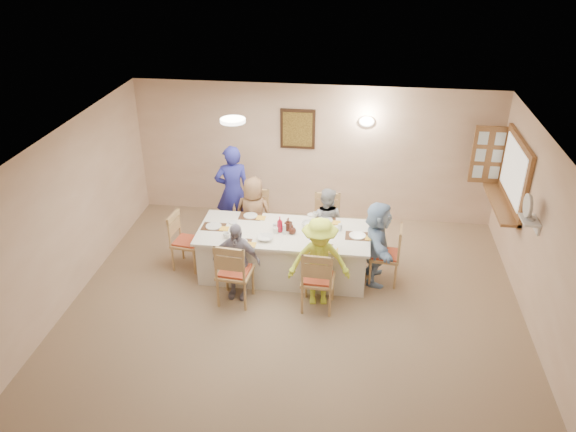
# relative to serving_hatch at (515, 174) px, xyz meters

# --- Properties ---
(ground) EXTENTS (7.00, 7.00, 0.00)m
(ground) POSITION_rel_serving_hatch_xyz_m (-3.21, -2.40, -1.50)
(ground) COLOR #A07D5E
(room_walls) EXTENTS (7.00, 7.00, 7.00)m
(room_walls) POSITION_rel_serving_hatch_xyz_m (-3.21, -2.40, 0.01)
(room_walls) COLOR #D1A98A
(room_walls) RESTS_ON ground
(wall_picture) EXTENTS (0.62, 0.05, 0.72)m
(wall_picture) POSITION_rel_serving_hatch_xyz_m (-3.51, 1.06, 0.20)
(wall_picture) COLOR black
(wall_picture) RESTS_ON room_walls
(wall_sconce) EXTENTS (0.26, 0.09, 0.18)m
(wall_sconce) POSITION_rel_serving_hatch_xyz_m (-2.31, 1.04, 0.40)
(wall_sconce) COLOR white
(wall_sconce) RESTS_ON room_walls
(ceiling_light) EXTENTS (0.36, 0.36, 0.05)m
(ceiling_light) POSITION_rel_serving_hatch_xyz_m (-4.21, -0.90, 0.97)
(ceiling_light) COLOR white
(ceiling_light) RESTS_ON room_walls
(serving_hatch) EXTENTS (0.06, 1.50, 1.15)m
(serving_hatch) POSITION_rel_serving_hatch_xyz_m (0.00, 0.00, 0.00)
(serving_hatch) COLOR #915E35
(serving_hatch) RESTS_ON room_walls
(hatch_sill) EXTENTS (0.30, 1.50, 0.05)m
(hatch_sill) POSITION_rel_serving_hatch_xyz_m (-0.12, 0.00, -0.53)
(hatch_sill) COLOR #915E35
(hatch_sill) RESTS_ON room_walls
(shutter_door) EXTENTS (0.55, 0.04, 1.00)m
(shutter_door) POSITION_rel_serving_hatch_xyz_m (-0.26, 0.76, 0.00)
(shutter_door) COLOR #915E35
(shutter_door) RESTS_ON room_walls
(fan_shelf) EXTENTS (0.22, 0.36, 0.03)m
(fan_shelf) POSITION_rel_serving_hatch_xyz_m (-0.08, -1.35, -0.10)
(fan_shelf) COLOR white
(fan_shelf) RESTS_ON room_walls
(desk_fan) EXTENTS (0.30, 0.30, 0.28)m
(desk_fan) POSITION_rel_serving_hatch_xyz_m (-0.11, -1.35, 0.05)
(desk_fan) COLOR #A5A5A8
(desk_fan) RESTS_ON fan_shelf
(dining_table) EXTENTS (2.63, 1.11, 0.76)m
(dining_table) POSITION_rel_serving_hatch_xyz_m (-3.48, -0.97, -1.12)
(dining_table) COLOR white
(dining_table) RESTS_ON ground
(chair_back_left) EXTENTS (0.48, 0.48, 0.98)m
(chair_back_left) POSITION_rel_serving_hatch_xyz_m (-4.08, -0.17, -1.01)
(chair_back_left) COLOR tan
(chair_back_left) RESTS_ON ground
(chair_back_right) EXTENTS (0.48, 0.48, 0.98)m
(chair_back_right) POSITION_rel_serving_hatch_xyz_m (-2.88, -0.17, -1.01)
(chair_back_right) COLOR tan
(chair_back_right) RESTS_ON ground
(chair_front_left) EXTENTS (0.54, 0.54, 1.03)m
(chair_front_left) POSITION_rel_serving_hatch_xyz_m (-4.08, -1.77, -0.99)
(chair_front_left) COLOR tan
(chair_front_left) RESTS_ON ground
(chair_front_right) EXTENTS (0.49, 0.49, 0.99)m
(chair_front_right) POSITION_rel_serving_hatch_xyz_m (-2.88, -1.77, -1.00)
(chair_front_right) COLOR tan
(chair_front_right) RESTS_ON ground
(chair_left_end) EXTENTS (0.50, 0.50, 0.94)m
(chair_left_end) POSITION_rel_serving_hatch_xyz_m (-5.03, -0.97, -1.03)
(chair_left_end) COLOR tan
(chair_left_end) RESTS_ON ground
(chair_right_end) EXTENTS (0.50, 0.50, 0.96)m
(chair_right_end) POSITION_rel_serving_hatch_xyz_m (-1.93, -0.97, -1.02)
(chair_right_end) COLOR tan
(chair_right_end) RESTS_ON ground
(diner_back_left) EXTENTS (0.71, 0.52, 1.31)m
(diner_back_left) POSITION_rel_serving_hatch_xyz_m (-4.08, -0.29, -0.84)
(diner_back_left) COLOR brown
(diner_back_left) RESTS_ON ground
(diner_back_right) EXTENTS (0.75, 0.67, 1.20)m
(diner_back_right) POSITION_rel_serving_hatch_xyz_m (-2.88, -0.29, -0.90)
(diner_back_right) COLOR #A4A5AD
(diner_back_right) RESTS_ON ground
(diner_front_left) EXTENTS (0.74, 0.37, 1.21)m
(diner_front_left) POSITION_rel_serving_hatch_xyz_m (-4.08, -1.65, -0.89)
(diner_front_left) COLOR #938DA0
(diner_front_left) RESTS_ON ground
(diner_front_right) EXTENTS (1.01, 0.72, 1.37)m
(diner_front_right) POSITION_rel_serving_hatch_xyz_m (-2.88, -1.65, -0.81)
(diner_front_right) COLOR #E1FB42
(diner_front_right) RESTS_ON ground
(diner_right_end) EXTENTS (1.27, 0.50, 1.34)m
(diner_right_end) POSITION_rel_serving_hatch_xyz_m (-2.06, -0.97, -0.83)
(diner_right_end) COLOR #9CBDE6
(diner_right_end) RESTS_ON ground
(caregiver) EXTENTS (0.85, 0.76, 1.67)m
(caregiver) POSITION_rel_serving_hatch_xyz_m (-4.53, 0.18, -0.67)
(caregiver) COLOR #2A2D9F
(caregiver) RESTS_ON ground
(placemat_fl) EXTENTS (0.34, 0.25, 0.01)m
(placemat_fl) POSITION_rel_serving_hatch_xyz_m (-4.08, -1.39, -0.74)
(placemat_fl) COLOR #472B19
(placemat_fl) RESTS_ON dining_table
(plate_fl) EXTENTS (0.24, 0.24, 0.01)m
(plate_fl) POSITION_rel_serving_hatch_xyz_m (-4.08, -1.39, -0.73)
(plate_fl) COLOR white
(plate_fl) RESTS_ON dining_table
(napkin_fl) EXTENTS (0.14, 0.14, 0.01)m
(napkin_fl) POSITION_rel_serving_hatch_xyz_m (-3.90, -1.44, -0.73)
(napkin_fl) COLOR yellow
(napkin_fl) RESTS_ON dining_table
(placemat_fr) EXTENTS (0.34, 0.26, 0.01)m
(placemat_fr) POSITION_rel_serving_hatch_xyz_m (-2.88, -1.39, -0.74)
(placemat_fr) COLOR #472B19
(placemat_fr) RESTS_ON dining_table
(plate_fr) EXTENTS (0.23, 0.23, 0.01)m
(plate_fr) POSITION_rel_serving_hatch_xyz_m (-2.88, -1.39, -0.73)
(plate_fr) COLOR white
(plate_fr) RESTS_ON dining_table
(napkin_fr) EXTENTS (0.14, 0.14, 0.01)m
(napkin_fr) POSITION_rel_serving_hatch_xyz_m (-2.70, -1.44, -0.73)
(napkin_fr) COLOR yellow
(napkin_fr) RESTS_ON dining_table
(placemat_bl) EXTENTS (0.36, 0.27, 0.01)m
(placemat_bl) POSITION_rel_serving_hatch_xyz_m (-4.08, -0.55, -0.74)
(placemat_bl) COLOR #472B19
(placemat_bl) RESTS_ON dining_table
(plate_bl) EXTENTS (0.22, 0.22, 0.01)m
(plate_bl) POSITION_rel_serving_hatch_xyz_m (-4.08, -0.55, -0.73)
(plate_bl) COLOR white
(plate_bl) RESTS_ON dining_table
(napkin_bl) EXTENTS (0.14, 0.14, 0.01)m
(napkin_bl) POSITION_rel_serving_hatch_xyz_m (-3.90, -0.60, -0.73)
(napkin_bl) COLOR yellow
(napkin_bl) RESTS_ON dining_table
(placemat_br) EXTENTS (0.34, 0.25, 0.01)m
(placemat_br) POSITION_rel_serving_hatch_xyz_m (-2.88, -0.55, -0.74)
(placemat_br) COLOR #472B19
(placemat_br) RESTS_ON dining_table
(plate_br) EXTENTS (0.25, 0.25, 0.02)m
(plate_br) POSITION_rel_serving_hatch_xyz_m (-2.88, -0.55, -0.73)
(plate_br) COLOR white
(plate_br) RESTS_ON dining_table
(napkin_br) EXTENTS (0.13, 0.13, 0.01)m
(napkin_br) POSITION_rel_serving_hatch_xyz_m (-2.70, -0.60, -0.73)
(napkin_br) COLOR yellow
(napkin_br) RESTS_ON dining_table
(placemat_le) EXTENTS (0.36, 0.27, 0.01)m
(placemat_le) POSITION_rel_serving_hatch_xyz_m (-4.58, -0.97, -0.74)
(placemat_le) COLOR #472B19
(placemat_le) RESTS_ON dining_table
(plate_le) EXTENTS (0.24, 0.24, 0.02)m
(plate_le) POSITION_rel_serving_hatch_xyz_m (-4.58, -0.97, -0.73)
(plate_le) COLOR white
(plate_le) RESTS_ON dining_table
(napkin_le) EXTENTS (0.14, 0.14, 0.01)m
(napkin_le) POSITION_rel_serving_hatch_xyz_m (-4.40, -1.02, -0.73)
(napkin_le) COLOR yellow
(napkin_le) RESTS_ON dining_table
(placemat_re) EXTENTS (0.36, 0.27, 0.01)m
(placemat_re) POSITION_rel_serving_hatch_xyz_m (-2.36, -0.97, -0.74)
(placemat_re) COLOR #472B19
(placemat_re) RESTS_ON dining_table
(plate_re) EXTENTS (0.25, 0.25, 0.02)m
(plate_re) POSITION_rel_serving_hatch_xyz_m (-2.36, -0.97, -0.73)
(plate_re) COLOR white
(plate_re) RESTS_ON dining_table
(napkin_re) EXTENTS (0.13, 0.13, 0.01)m
(napkin_re) POSITION_rel_serving_hatch_xyz_m (-2.18, -1.02, -0.73)
(napkin_re) COLOR yellow
(napkin_re) RESTS_ON dining_table
(teacup_a) EXTENTS (0.13, 0.13, 0.08)m
(teacup_a) POSITION_rel_serving_hatch_xyz_m (-4.30, -1.27, -0.70)
(teacup_a) COLOR white
(teacup_a) RESTS_ON dining_table
(teacup_b) EXTENTS (0.10, 0.10, 0.09)m
(teacup_b) POSITION_rel_serving_hatch_xyz_m (-3.04, -0.44, -0.70)
(teacup_b) COLOR white
(teacup_b) RESTS_ON dining_table
(bowl_a) EXTENTS (0.26, 0.26, 0.06)m
(bowl_a) POSITION_rel_serving_hatch_xyz_m (-3.72, -1.25, -0.71)
(bowl_a) COLOR white
(bowl_a) RESTS_ON dining_table
(bowl_b) EXTENTS (0.37, 0.37, 0.06)m
(bowl_b) POSITION_rel_serving_hatch_xyz_m (-3.12, -0.75, -0.71)
(bowl_b) COLOR white
(bowl_b) RESTS_ON dining_table
(condiment_ketchup) EXTENTS (0.11, 0.11, 0.25)m
(condiment_ketchup) POSITION_rel_serving_hatch_xyz_m (-3.54, -0.97, -0.62)
(condiment_ketchup) COLOR #A20D24
(condiment_ketchup) RESTS_ON dining_table
(condiment_brown) EXTENTS (0.16, 0.16, 0.20)m
(condiment_brown) POSITION_rel_serving_hatch_xyz_m (-3.42, -0.91, -0.64)
(condiment_brown) COLOR #421B11
(condiment_brown) RESTS_ON dining_table
(condiment_malt) EXTENTS (0.16, 0.16, 0.15)m
(condiment_malt) POSITION_rel_serving_hatch_xyz_m (-3.34, -1.01, -0.66)
(condiment_malt) COLOR #421B11
(condiment_malt) RESTS_ON dining_table
(drinking_glass) EXTENTS (0.06, 0.06, 0.09)m
(drinking_glass) POSITION_rel_serving_hatch_xyz_m (-3.63, -0.92, -0.68)
(drinking_glass) COLOR silver
(drinking_glass) RESTS_ON dining_table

